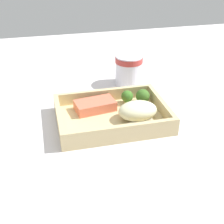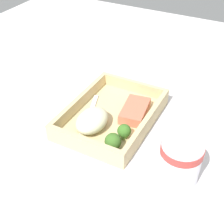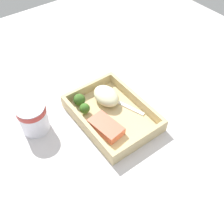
% 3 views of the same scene
% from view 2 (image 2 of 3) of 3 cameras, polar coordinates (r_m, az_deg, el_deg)
% --- Properties ---
extents(ground_plane, '(1.60, 1.60, 0.02)m').
position_cam_2_polar(ground_plane, '(0.81, -0.00, -2.09)').
color(ground_plane, silver).
extents(takeout_tray, '(0.28, 0.20, 0.01)m').
position_cam_2_polar(takeout_tray, '(0.79, -0.00, -1.20)').
color(takeout_tray, tan).
rests_on(takeout_tray, ground_plane).
extents(tray_rim, '(0.28, 0.20, 0.03)m').
position_cam_2_polar(tray_rim, '(0.78, -0.00, 0.09)').
color(tray_rim, tan).
rests_on(tray_rim, takeout_tray).
extents(salmon_fillet, '(0.11, 0.07, 0.03)m').
position_cam_2_polar(salmon_fillet, '(0.79, 4.20, 0.24)').
color(salmon_fillet, '#DA6A4E').
rests_on(salmon_fillet, takeout_tray).
extents(mashed_potatoes, '(0.10, 0.07, 0.05)m').
position_cam_2_polar(mashed_potatoes, '(0.74, -3.67, -1.55)').
color(mashed_potatoes, beige).
rests_on(mashed_potatoes, takeout_tray).
extents(broccoli_floret_1, '(0.03, 0.03, 0.04)m').
position_cam_2_polar(broccoli_floret_1, '(0.72, 2.23, -3.51)').
color(broccoli_floret_1, '#74A452').
rests_on(broccoli_floret_1, takeout_tray).
extents(broccoli_floret_2, '(0.04, 0.04, 0.04)m').
position_cam_2_polar(broccoli_floret_2, '(0.69, 0.18, -5.41)').
color(broccoli_floret_2, '#74A350').
rests_on(broccoli_floret_2, takeout_tray).
extents(fork, '(0.15, 0.07, 0.00)m').
position_cam_2_polar(fork, '(0.79, -4.10, -0.75)').
color(fork, white).
rests_on(fork, takeout_tray).
extents(paper_cup, '(0.08, 0.08, 0.09)m').
position_cam_2_polar(paper_cup, '(0.64, 12.39, -8.53)').
color(paper_cup, white).
rests_on(paper_cup, ground_plane).
extents(receipt_slip, '(0.10, 0.16, 0.00)m').
position_cam_2_polar(receipt_slip, '(0.99, -9.23, 6.68)').
color(receipt_slip, white).
rests_on(receipt_slip, ground_plane).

